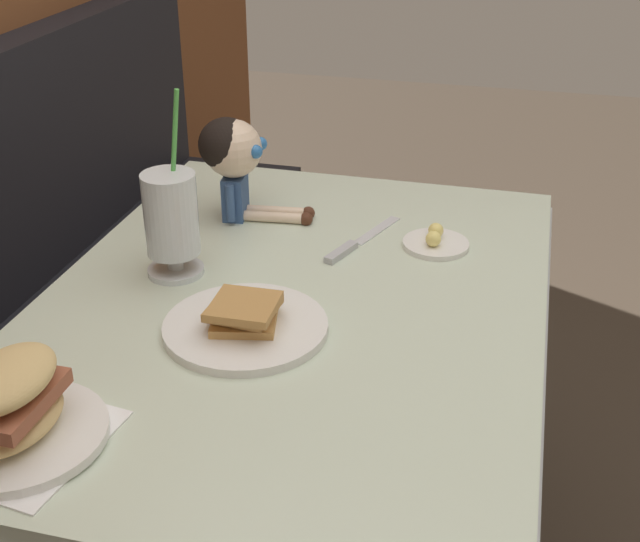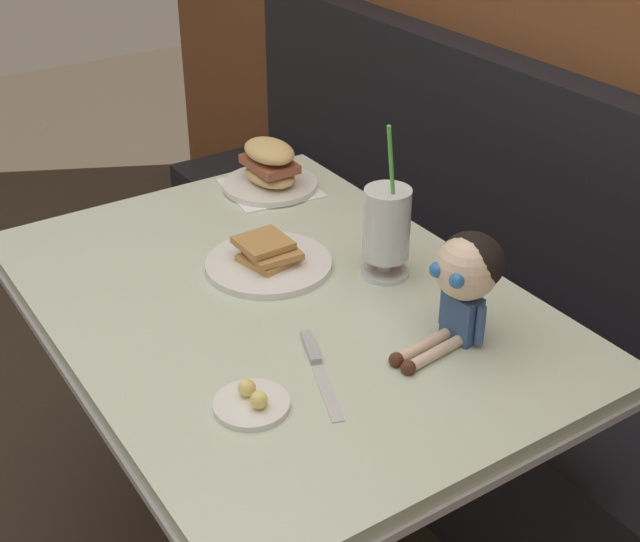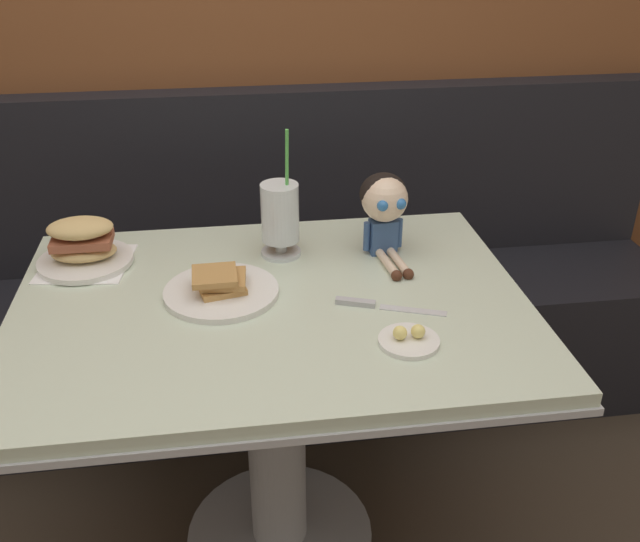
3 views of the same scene
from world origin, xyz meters
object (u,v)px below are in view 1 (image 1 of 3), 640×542
milkshake_glass (171,219)px  butter_knife (352,246)px  sandwich_plate (14,411)px  butter_saucer (435,242)px  toast_plate (245,322)px  seated_doll (233,154)px

milkshake_glass → butter_knife: 0.33m
milkshake_glass → sandwich_plate: bearing=178.4°
milkshake_glass → butter_saucer: milkshake_glass is taller
toast_plate → butter_saucer: size_ratio=2.08×
butter_knife → seated_doll: 0.29m
toast_plate → butter_saucer: bearing=-33.8°
toast_plate → milkshake_glass: 0.24m
toast_plate → sandwich_plate: sandwich_plate is taller
butter_saucer → seated_doll: seated_doll is taller
butter_saucer → seated_doll: (0.03, 0.39, 0.12)m
toast_plate → milkshake_glass: (0.15, 0.18, 0.08)m
butter_saucer → milkshake_glass: bearing=116.9°
butter_saucer → seated_doll: size_ratio=0.54×
toast_plate → sandwich_plate: bearing=149.0°
toast_plate → milkshake_glass: milkshake_glass is taller
butter_saucer → seated_doll: 0.41m
sandwich_plate → butter_knife: 0.69m
butter_saucer → butter_knife: (-0.04, 0.15, -0.00)m
toast_plate → seated_doll: 0.44m
butter_knife → toast_plate: bearing=163.3°
sandwich_plate → butter_knife: sandwich_plate is taller
milkshake_glass → sandwich_plate: milkshake_glass is taller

